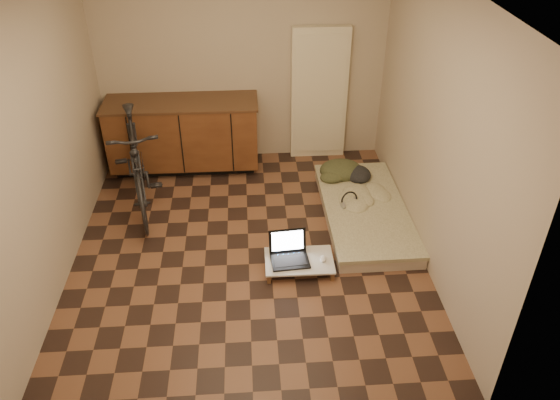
{
  "coord_description": "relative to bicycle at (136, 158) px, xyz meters",
  "views": [
    {
      "loc": [
        0.03,
        -4.41,
        3.56
      ],
      "look_at": [
        0.33,
        0.06,
        0.55
      ],
      "focal_mm": 35.0,
      "sensor_mm": 36.0,
      "label": 1
    }
  ],
  "objects": [
    {
      "name": "clothing_pile",
      "position": [
        2.39,
        0.21,
        -0.33
      ],
      "size": [
        0.54,
        0.45,
        0.22
      ],
      "primitive_type": null,
      "rotation": [
        0.0,
        0.0,
        0.01
      ],
      "color": "#373C23",
      "rests_on": "futon"
    },
    {
      "name": "futon",
      "position": [
        2.5,
        -0.46,
        -0.52
      ],
      "size": [
        0.9,
        1.85,
        0.16
      ],
      "rotation": [
        0.0,
        0.0,
        0.01
      ],
      "color": "#C0AF9A",
      "rests_on": "ground"
    },
    {
      "name": "bicycle",
      "position": [
        0.0,
        0.0,
        0.0
      ],
      "size": [
        0.91,
        1.92,
        1.2
      ],
      "primitive_type": "imported",
      "rotation": [
        0.0,
        0.0,
        0.21
      ],
      "color": "black",
      "rests_on": "ground"
    },
    {
      "name": "lap_desk",
      "position": [
        1.69,
        -1.27,
        -0.5
      ],
      "size": [
        0.67,
        0.44,
        0.11
      ],
      "rotation": [
        0.0,
        0.0,
        -0.01
      ],
      "color": "brown",
      "rests_on": "ground"
    },
    {
      "name": "cabinets",
      "position": [
        0.45,
        0.78,
        -0.13
      ],
      "size": [
        1.84,
        0.62,
        0.91
      ],
      "color": "black",
      "rests_on": "ground"
    },
    {
      "name": "laptop",
      "position": [
        1.6,
        -1.24,
        -0.44
      ],
      "size": [
        0.39,
        0.36,
        0.25
      ],
      "rotation": [
        0.0,
        0.0,
        0.08
      ],
      "color": "black",
      "rests_on": "lap_desk"
    },
    {
      "name": "appliance_panel",
      "position": [
        2.15,
        1.02,
        0.25
      ],
      "size": [
        0.7,
        0.1,
        1.7
      ],
      "primitive_type": "cube",
      "color": "#F2E5BF",
      "rests_on": "ground"
    },
    {
      "name": "room_shell",
      "position": [
        1.2,
        -0.92,
        0.7
      ],
      "size": [
        3.5,
        4.0,
        2.6
      ],
      "color": "brown",
      "rests_on": "ground"
    },
    {
      "name": "mouse",
      "position": [
        1.92,
        -1.29,
        -0.47
      ],
      "size": [
        0.08,
        0.11,
        0.04
      ],
      "primitive_type": "ellipsoid",
      "rotation": [
        0.0,
        0.0,
        -0.25
      ],
      "color": "white",
      "rests_on": "lap_desk"
    },
    {
      "name": "headphones",
      "position": [
        2.32,
        -0.44,
        -0.37
      ],
      "size": [
        0.28,
        0.27,
        0.15
      ],
      "primitive_type": null,
      "rotation": [
        0.0,
        0.0,
        0.35
      ],
      "color": "black",
      "rests_on": "futon"
    }
  ]
}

